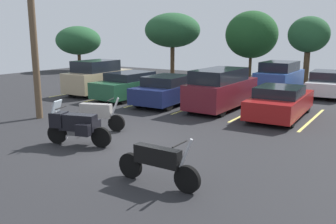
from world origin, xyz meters
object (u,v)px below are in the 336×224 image
at_px(motorcycle_third, 158,163).
at_px(utility_pole, 32,18).
at_px(car_maroon, 221,89).
at_px(car_red, 280,102).
at_px(motorcycle_second, 96,114).
at_px(car_tan, 98,78).
at_px(car_far_white, 327,83).
at_px(motorcycle_touring, 76,125).
at_px(car_green, 132,85).
at_px(car_far_blue, 279,77).
at_px(car_navy, 169,90).

xyz_separation_m(motorcycle_third, utility_pole, (-8.22, 3.03, 3.58)).
relative_size(car_maroon, car_red, 1.00).
height_order(motorcycle_second, car_maroon, car_maroon).
distance_m(car_tan, car_red, 10.97).
height_order(car_red, utility_pole, utility_pole).
distance_m(car_far_white, utility_pole, 16.15).
bearing_deg(motorcycle_touring, car_maroon, 79.45).
xyz_separation_m(car_green, car_maroon, (5.45, -0.09, 0.24)).
xyz_separation_m(car_green, car_far_blue, (6.24, 6.66, 0.20)).
xyz_separation_m(car_navy, car_maroon, (2.79, 0.22, 0.24)).
relative_size(motorcycle_third, car_green, 0.46).
bearing_deg(car_far_blue, car_red, -73.38).
xyz_separation_m(motorcycle_second, motorcycle_third, (4.76, -2.90, -0.04)).
height_order(car_tan, car_navy, car_tan).
xyz_separation_m(motorcycle_third, car_green, (-7.99, 9.09, 0.17)).
bearing_deg(car_navy, utility_pole, -116.69).
height_order(motorcycle_second, car_green, car_green).
distance_m(car_green, utility_pole, 6.96).
distance_m(car_navy, car_far_white, 9.49).
bearing_deg(car_red, car_maroon, 175.08).
xyz_separation_m(car_maroon, car_red, (2.88, -0.25, -0.30)).
relative_size(car_navy, utility_pole, 0.60).
xyz_separation_m(car_navy, car_far_blue, (3.58, 6.97, 0.19)).
bearing_deg(car_far_white, car_tan, -150.08).
xyz_separation_m(motorcycle_third, car_navy, (-5.33, 8.77, 0.17)).
bearing_deg(car_red, motorcycle_third, -92.22).
relative_size(car_navy, car_maroon, 1.01).
bearing_deg(car_navy, car_green, 173.24).
xyz_separation_m(motorcycle_third, car_far_blue, (-1.75, 15.75, 0.37)).
relative_size(motorcycle_second, car_green, 0.43).
bearing_deg(car_maroon, car_red, -4.92).
distance_m(motorcycle_touring, utility_pole, 5.77).
relative_size(motorcycle_second, car_navy, 0.44).
relative_size(car_tan, car_red, 0.92).
xyz_separation_m(car_tan, utility_pole, (2.40, -6.12, 3.17)).
height_order(car_navy, car_far_blue, car_far_blue).
distance_m(car_maroon, utility_pole, 8.83).
bearing_deg(car_far_blue, car_green, -133.13).
height_order(motorcycle_third, car_far_white, car_far_white).
bearing_deg(car_tan, motorcycle_second, -46.82).
bearing_deg(car_far_blue, car_maroon, -96.68).
xyz_separation_m(car_far_blue, car_far_white, (2.75, 0.09, -0.21)).
bearing_deg(car_red, car_navy, 179.76).
distance_m(car_red, car_far_white, 7.11).
bearing_deg(car_red, car_far_white, 84.64).
height_order(motorcycle_second, car_navy, car_navy).
height_order(car_green, car_red, car_green).
height_order(car_maroon, car_far_blue, car_maroon).
relative_size(motorcycle_touring, car_navy, 0.45).
distance_m(motorcycle_touring, car_maroon, 7.97).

